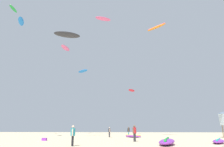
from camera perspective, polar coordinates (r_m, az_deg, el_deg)
person_foreground at (r=19.41m, az=-10.38°, el=-15.53°), size 0.39×0.57×1.72m
person_midground at (r=25.25m, az=6.00°, el=-15.20°), size 0.41×0.52×1.79m
person_left at (r=36.41m, az=-0.70°, el=-15.12°), size 0.36×0.48×1.59m
person_right at (r=39.85m, az=4.43°, el=-14.95°), size 0.37×0.55×1.65m
kite_grounded_near at (r=21.22m, az=14.37°, el=-17.12°), size 2.52×5.17×0.63m
kite_grounded_mid at (r=24.74m, az=26.47°, el=-15.81°), size 2.59×3.85×0.45m
kite_grounded_far at (r=35.29m, az=5.61°, el=-16.28°), size 3.06×3.16×0.43m
cooler_box at (r=28.12m, az=-17.55°, el=-16.35°), size 0.56×0.36×0.32m
gear_bag at (r=24.44m, az=14.54°, el=-16.97°), size 0.56×0.36×0.32m
kite_aloft_0 at (r=49.53m, az=-24.78°, el=15.38°), size 1.10×3.03×0.47m
kite_aloft_1 at (r=54.69m, az=-7.76°, el=0.63°), size 3.42×3.31×0.60m
kite_aloft_2 at (r=54.02m, az=-12.28°, el=6.66°), size 1.77×4.37×0.66m
kite_aloft_3 at (r=38.09m, az=-11.83°, el=10.07°), size 4.59×2.93×0.99m
kite_aloft_4 at (r=38.85m, az=-23.04°, el=12.65°), size 1.81×3.21×0.77m
kite_aloft_6 at (r=54.54m, az=5.25°, el=-4.50°), size 2.24×3.45×0.61m
kite_aloft_7 at (r=52.14m, az=-2.38°, el=14.35°), size 3.92×2.71×0.77m
kite_aloft_8 at (r=41.11m, az=11.70°, el=11.94°), size 3.76×3.71×0.87m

